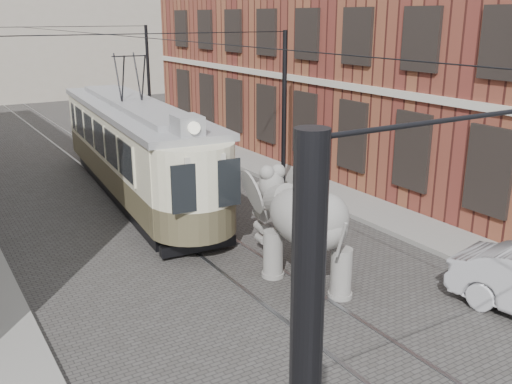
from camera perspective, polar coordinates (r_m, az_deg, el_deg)
ground at (r=15.58m, az=-0.76°, el=-7.61°), size 120.00×120.00×0.00m
tram_rails at (r=15.58m, az=-0.76°, el=-7.57°), size 1.54×80.00×0.02m
sidewalk_right at (r=19.10m, az=14.91°, el=-3.20°), size 2.00×60.00×0.15m
brick_building at (r=27.95m, az=9.52°, el=15.82°), size 8.00×26.00×12.00m
catenary at (r=18.88m, az=-9.18°, el=6.16°), size 11.00×30.20×6.00m
tram at (r=21.70m, az=-12.05°, el=6.32°), size 3.81×13.26×5.19m
elephant at (r=14.15m, az=5.03°, el=-4.21°), size 2.85×4.71×2.77m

